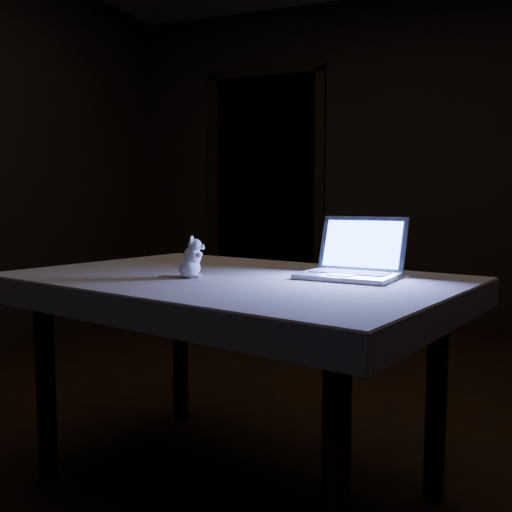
% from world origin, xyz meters
% --- Properties ---
extents(floor, '(5.00, 5.00, 0.00)m').
position_xyz_m(floor, '(0.00, 0.00, 0.00)').
color(floor, black).
rests_on(floor, ground).
extents(back_wall, '(4.50, 0.04, 2.60)m').
position_xyz_m(back_wall, '(0.00, 2.50, 1.30)').
color(back_wall, black).
rests_on(back_wall, ground).
extents(doorway, '(1.06, 0.36, 2.13)m').
position_xyz_m(doorway, '(-1.10, 2.50, 1.06)').
color(doorway, black).
rests_on(doorway, back_wall).
extents(table, '(1.54, 1.20, 0.73)m').
position_xyz_m(table, '(-0.10, -0.46, 0.36)').
color(table, black).
rests_on(table, floor).
extents(tablecloth, '(1.53, 1.09, 0.09)m').
position_xyz_m(tablecloth, '(-0.08, -0.48, 0.69)').
color(tablecloth, beige).
rests_on(tablecloth, table).
extents(laptop, '(0.34, 0.31, 0.21)m').
position_xyz_m(laptop, '(0.28, -0.39, 0.84)').
color(laptop, '#A7A8AC').
rests_on(laptop, tablecloth).
extents(plush_mouse, '(0.11, 0.11, 0.14)m').
position_xyz_m(plush_mouse, '(-0.20, -0.57, 0.80)').
color(plush_mouse, white).
rests_on(plush_mouse, tablecloth).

